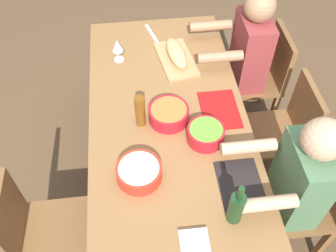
{
  "coord_description": "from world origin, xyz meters",
  "views": [
    {
      "loc": [
        1.5,
        -0.18,
        2.48
      ],
      "look_at": [
        0.0,
        0.0,
        0.63
      ],
      "focal_mm": 40.18,
      "sensor_mm": 36.0,
      "label": 1
    }
  ],
  "objects_px": {
    "serving_bowl_fruit": "(169,113)",
    "cutting_board": "(176,59)",
    "serving_bowl_pasta": "(139,172)",
    "diner_far_left": "(244,55)",
    "chair_far_left": "(263,75)",
    "wine_bottle": "(236,207)",
    "chair_near_right": "(37,230)",
    "bread_loaf": "(176,53)",
    "serving_bowl_salad": "(206,133)",
    "beer_bottle": "(140,111)",
    "napkin_stack": "(195,244)",
    "diner_far_right": "(293,184)",
    "chair_far_right": "(313,199)",
    "dining_table": "(168,123)",
    "chair_far_center": "(285,129)",
    "wine_glass": "(117,47)"
  },
  "relations": [
    {
      "from": "chair_near_right",
      "to": "cutting_board",
      "type": "bearing_deg",
      "value": 138.31
    },
    {
      "from": "diner_far_right",
      "to": "serving_bowl_fruit",
      "type": "xyz_separation_m",
      "value": [
        -0.5,
        -0.62,
        0.09
      ]
    },
    {
      "from": "wine_glass",
      "to": "napkin_stack",
      "type": "bearing_deg",
      "value": 12.6
    },
    {
      "from": "serving_bowl_pasta",
      "to": "cutting_board",
      "type": "distance_m",
      "value": 0.97
    },
    {
      "from": "diner_far_left",
      "to": "serving_bowl_salad",
      "type": "relative_size",
      "value": 5.59
    },
    {
      "from": "serving_bowl_fruit",
      "to": "diner_far_right",
      "type": "bearing_deg",
      "value": 50.77
    },
    {
      "from": "bread_loaf",
      "to": "beer_bottle",
      "type": "xyz_separation_m",
      "value": [
        0.54,
        -0.28,
        0.04
      ]
    },
    {
      "from": "serving_bowl_fruit",
      "to": "bread_loaf",
      "type": "distance_m",
      "value": 0.54
    },
    {
      "from": "chair_far_left",
      "to": "serving_bowl_pasta",
      "type": "distance_m",
      "value": 1.42
    },
    {
      "from": "bread_loaf",
      "to": "wine_glass",
      "type": "relative_size",
      "value": 1.93
    },
    {
      "from": "chair_far_right",
      "to": "beer_bottle",
      "type": "height_order",
      "value": "beer_bottle"
    },
    {
      "from": "chair_far_center",
      "to": "napkin_stack",
      "type": "relative_size",
      "value": 6.07
    },
    {
      "from": "diner_far_right",
      "to": "napkin_stack",
      "type": "bearing_deg",
      "value": -64.07
    },
    {
      "from": "serving_bowl_fruit",
      "to": "wine_bottle",
      "type": "height_order",
      "value": "wine_bottle"
    },
    {
      "from": "beer_bottle",
      "to": "napkin_stack",
      "type": "relative_size",
      "value": 1.57
    },
    {
      "from": "chair_far_left",
      "to": "wine_bottle",
      "type": "height_order",
      "value": "wine_bottle"
    },
    {
      "from": "serving_bowl_fruit",
      "to": "serving_bowl_pasta",
      "type": "bearing_deg",
      "value": -28.42
    },
    {
      "from": "chair_near_right",
      "to": "cutting_board",
      "type": "xyz_separation_m",
      "value": [
        -1.03,
        0.92,
        0.27
      ]
    },
    {
      "from": "chair_near_right",
      "to": "serving_bowl_pasta",
      "type": "xyz_separation_m",
      "value": [
        -0.12,
        0.6,
        0.31
      ]
    },
    {
      "from": "serving_bowl_fruit",
      "to": "cutting_board",
      "type": "distance_m",
      "value": 0.54
    },
    {
      "from": "serving_bowl_salad",
      "to": "wine_bottle",
      "type": "height_order",
      "value": "wine_bottle"
    },
    {
      "from": "chair_near_right",
      "to": "dining_table",
      "type": "bearing_deg",
      "value": 123.88
    },
    {
      "from": "serving_bowl_pasta",
      "to": "serving_bowl_salad",
      "type": "bearing_deg",
      "value": 117.72
    },
    {
      "from": "diner_far_left",
      "to": "serving_bowl_pasta",
      "type": "bearing_deg",
      "value": -40.66
    },
    {
      "from": "chair_near_right",
      "to": "bread_loaf",
      "type": "xyz_separation_m",
      "value": [
        -1.03,
        0.92,
        0.32
      ]
    },
    {
      "from": "diner_far_right",
      "to": "serving_bowl_salad",
      "type": "bearing_deg",
      "value": -127.37
    },
    {
      "from": "chair_near_right",
      "to": "wine_glass",
      "type": "relative_size",
      "value": 5.12
    },
    {
      "from": "wine_bottle",
      "to": "chair_far_right",
      "type": "bearing_deg",
      "value": 107.21
    },
    {
      "from": "dining_table",
      "to": "bread_loaf",
      "type": "xyz_separation_m",
      "value": [
        -0.49,
        0.12,
        0.14
      ]
    },
    {
      "from": "beer_bottle",
      "to": "wine_glass",
      "type": "xyz_separation_m",
      "value": [
        -0.59,
        -0.11,
        0.01
      ]
    },
    {
      "from": "diner_far_left",
      "to": "serving_bowl_fruit",
      "type": "xyz_separation_m",
      "value": [
        0.58,
        -0.62,
        0.09
      ]
    },
    {
      "from": "chair_far_right",
      "to": "chair_near_right",
      "type": "distance_m",
      "value": 1.61
    },
    {
      "from": "diner_far_left",
      "to": "bread_loaf",
      "type": "bearing_deg",
      "value": -84.61
    },
    {
      "from": "diner_far_left",
      "to": "chair_near_right",
      "type": "bearing_deg",
      "value": -52.84
    },
    {
      "from": "cutting_board",
      "to": "diner_far_left",
      "type": "bearing_deg",
      "value": 95.39
    },
    {
      "from": "bread_loaf",
      "to": "beer_bottle",
      "type": "height_order",
      "value": "beer_bottle"
    },
    {
      "from": "wine_bottle",
      "to": "diner_far_left",
      "type": "bearing_deg",
      "value": 163.26
    },
    {
      "from": "serving_bowl_pasta",
      "to": "diner_far_right",
      "type": "bearing_deg",
      "value": 81.78
    },
    {
      "from": "chair_far_left",
      "to": "diner_far_left",
      "type": "xyz_separation_m",
      "value": [
        0.0,
        -0.18,
        0.21
      ]
    },
    {
      "from": "chair_near_right",
      "to": "chair_far_right",
      "type": "bearing_deg",
      "value": 90.0
    },
    {
      "from": "chair_near_right",
      "to": "bread_loaf",
      "type": "bearing_deg",
      "value": 138.31
    },
    {
      "from": "chair_far_right",
      "to": "serving_bowl_fruit",
      "type": "distance_m",
      "value": 0.99
    },
    {
      "from": "serving_bowl_salad",
      "to": "beer_bottle",
      "type": "xyz_separation_m",
      "value": [
        -0.16,
        -0.36,
        0.06
      ]
    },
    {
      "from": "cutting_board",
      "to": "beer_bottle",
      "type": "distance_m",
      "value": 0.62
    },
    {
      "from": "cutting_board",
      "to": "diner_far_right",
      "type": "bearing_deg",
      "value": 26.08
    },
    {
      "from": "chair_near_right",
      "to": "chair_far_left",
      "type": "bearing_deg",
      "value": 123.88
    },
    {
      "from": "serving_bowl_fruit",
      "to": "cutting_board",
      "type": "relative_size",
      "value": 0.61
    },
    {
      "from": "serving_bowl_fruit",
      "to": "bread_loaf",
      "type": "relative_size",
      "value": 0.76
    },
    {
      "from": "diner_far_left",
      "to": "cutting_board",
      "type": "height_order",
      "value": "diner_far_left"
    },
    {
      "from": "dining_table",
      "to": "chair_near_right",
      "type": "relative_size",
      "value": 2.31
    }
  ]
}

